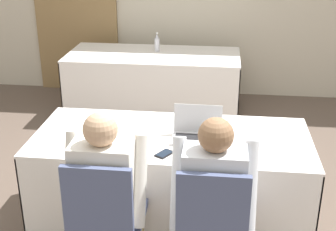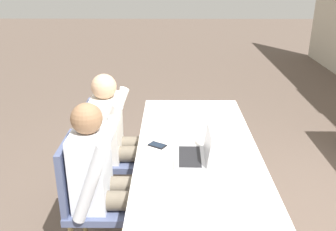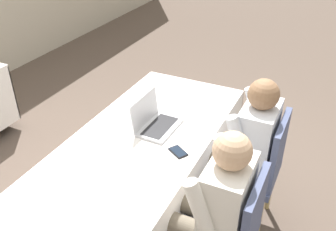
% 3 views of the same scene
% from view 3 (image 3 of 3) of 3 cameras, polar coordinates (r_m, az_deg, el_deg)
% --- Properties ---
extents(ground_plane, '(24.00, 24.00, 0.00)m').
position_cam_3_polar(ground_plane, '(3.01, -3.84, -14.97)').
color(ground_plane, brown).
extents(conference_table_near, '(2.01, 0.88, 0.72)m').
position_cam_3_polar(conference_table_near, '(2.64, -4.27, -6.59)').
color(conference_table_near, white).
rests_on(conference_table_near, ground_plane).
extents(laptop, '(0.35, 0.25, 0.22)m').
position_cam_3_polar(laptop, '(2.64, -1.95, -1.01)').
color(laptop, '#B7B7BC').
rests_on(laptop, conference_table_near).
extents(cell_phone, '(0.13, 0.15, 0.01)m').
position_cam_3_polar(cell_phone, '(2.42, 1.55, -5.55)').
color(cell_phone, black).
rests_on(cell_phone, conference_table_near).
extents(paper_beside_laptop, '(0.26, 0.33, 0.00)m').
position_cam_3_polar(paper_beside_laptop, '(2.22, -15.76, -11.20)').
color(paper_beside_laptop, white).
rests_on(paper_beside_laptop, conference_table_near).
extents(chair_near_right, '(0.44, 0.44, 0.92)m').
position_cam_3_polar(chair_near_right, '(2.70, 13.34, -7.60)').
color(chair_near_right, tan).
rests_on(chair_near_right, ground_plane).
extents(person_checkered_shirt, '(0.50, 0.52, 1.18)m').
position_cam_3_polar(person_checkered_shirt, '(2.14, 6.74, -13.57)').
color(person_checkered_shirt, '#665B4C').
rests_on(person_checkered_shirt, ground_plane).
extents(person_white_shirt, '(0.50, 0.52, 1.18)m').
position_cam_3_polar(person_white_shirt, '(2.62, 11.57, -4.33)').
color(person_white_shirt, '#665B4C').
rests_on(person_white_shirt, ground_plane).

